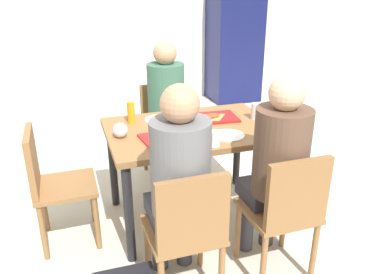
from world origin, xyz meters
TOP-DOWN VIEW (x-y plane):
  - ground_plane at (0.00, 0.00)m, footprint 10.00×10.00m
  - back_wall at (0.00, 3.20)m, footprint 10.00×0.10m
  - main_table at (0.00, 0.00)m, footprint 1.20×0.84m
  - chair_near_left at (-0.30, -0.80)m, footprint 0.40×0.40m
  - chair_near_right at (0.30, -0.80)m, footprint 0.40×0.40m
  - chair_far_side at (0.00, 0.80)m, footprint 0.40×0.40m
  - chair_left_end at (-0.98, 0.00)m, footprint 0.40×0.40m
  - person_in_red at (-0.30, -0.66)m, footprint 0.32×0.42m
  - person_in_brown_jacket at (0.30, -0.66)m, footprint 0.32×0.42m
  - person_far_side at (-0.00, 0.66)m, footprint 0.32×0.42m
  - tray_red_near at (-0.21, -0.15)m, footprint 0.39×0.30m
  - tray_red_far at (0.21, 0.13)m, footprint 0.38×0.29m
  - paper_plate_center at (-0.18, 0.23)m, footprint 0.22×0.22m
  - paper_plate_near_edge at (0.18, -0.23)m, footprint 0.22×0.22m
  - pizza_slice_a at (-0.21, -0.17)m, footprint 0.25×0.26m
  - pizza_slice_b at (0.19, 0.11)m, footprint 0.23×0.19m
  - plastic_cup_a at (-0.03, 0.36)m, footprint 0.07×0.07m
  - plastic_cup_b at (0.03, -0.36)m, footprint 0.07×0.07m
  - soda_can at (0.51, 0.02)m, footprint 0.07×0.07m
  - condiment_bottle at (-0.39, 0.23)m, footprint 0.06×0.06m
  - foil_bundle at (-0.51, -0.02)m, footprint 0.10×0.10m
  - drink_fridge at (1.62, 2.85)m, footprint 0.70×0.60m

SIDE VIEW (x-z plane):
  - ground_plane at x=0.00m, z-range -0.02..0.00m
  - chair_near_left at x=-0.30m, z-range 0.07..0.91m
  - chair_near_right at x=0.30m, z-range 0.07..0.91m
  - chair_far_side at x=0.00m, z-range 0.07..0.91m
  - chair_left_end at x=-0.98m, z-range 0.07..0.91m
  - main_table at x=0.00m, z-range 0.27..1.01m
  - person_in_red at x=-0.30m, z-range 0.11..1.36m
  - person_in_brown_jacket at x=0.30m, z-range 0.11..1.36m
  - person_far_side at x=0.00m, z-range 0.11..1.36m
  - paper_plate_center at x=-0.18m, z-range 0.74..0.74m
  - paper_plate_near_edge at x=0.18m, z-range 0.74..0.74m
  - tray_red_near at x=-0.21m, z-range 0.74..0.75m
  - tray_red_far at x=0.21m, z-range 0.74..0.75m
  - pizza_slice_a at x=-0.21m, z-range 0.75..0.77m
  - pizza_slice_b at x=0.19m, z-range 0.75..0.77m
  - plastic_cup_a at x=-0.03m, z-range 0.74..0.84m
  - plastic_cup_b at x=0.03m, z-range 0.74..0.84m
  - foil_bundle at x=-0.51m, z-range 0.74..0.84m
  - soda_can at x=0.51m, z-range 0.74..0.86m
  - condiment_bottle at x=-0.39m, z-range 0.74..0.90m
  - drink_fridge at x=1.62m, z-range 0.00..1.90m
  - back_wall at x=0.00m, z-range 0.00..2.80m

